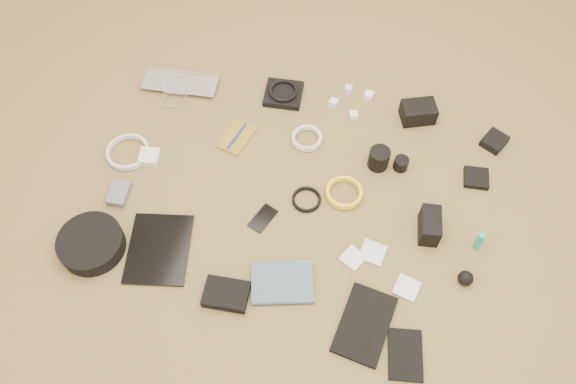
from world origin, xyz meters
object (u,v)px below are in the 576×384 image
(laptop, at_px, (178,91))
(headphone_case, at_px, (91,244))
(tablet, at_px, (159,249))
(dslr_camera, at_px, (418,112))
(phone, at_px, (263,218))
(paperback, at_px, (283,304))

(laptop, xyz_separation_m, headphone_case, (0.00, -0.71, 0.02))
(laptop, relative_size, tablet, 1.15)
(dslr_camera, height_order, tablet, dslr_camera)
(tablet, xyz_separation_m, phone, (0.29, 0.21, -0.00))
(phone, height_order, headphone_case, headphone_case)
(tablet, height_order, paperback, paperback)
(dslr_camera, distance_m, tablet, 1.08)
(tablet, distance_m, headphone_case, 0.22)
(tablet, relative_size, headphone_case, 1.20)
(phone, bearing_deg, headphone_case, -133.53)
(tablet, relative_size, paperback, 1.32)
(laptop, distance_m, dslr_camera, 0.94)
(dslr_camera, relative_size, tablet, 0.49)
(headphone_case, bearing_deg, dslr_camera, 43.20)
(dslr_camera, xyz_separation_m, tablet, (-0.72, -0.81, -0.03))
(paperback, bearing_deg, laptop, 23.74)
(laptop, xyz_separation_m, dslr_camera, (0.93, 0.16, 0.02))
(phone, distance_m, headphone_case, 0.57)
(tablet, bearing_deg, laptop, 93.24)
(phone, bearing_deg, dslr_camera, 72.79)
(tablet, distance_m, paperback, 0.46)
(laptop, height_order, paperback, laptop)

